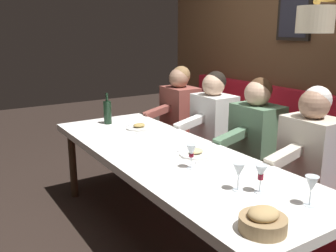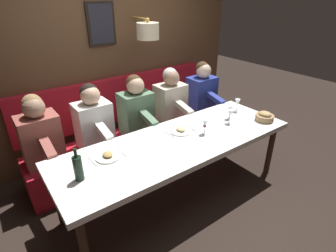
# 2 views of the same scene
# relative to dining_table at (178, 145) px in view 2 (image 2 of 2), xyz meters

# --- Properties ---
(ground_plane) EXTENTS (12.00, 12.00, 0.00)m
(ground_plane) POSITION_rel_dining_table_xyz_m (0.00, 0.00, -0.68)
(ground_plane) COLOR black
(dining_table) EXTENTS (0.90, 2.63, 0.74)m
(dining_table) POSITION_rel_dining_table_xyz_m (0.00, 0.00, 0.00)
(dining_table) COLOR white
(dining_table) RESTS_ON ground_plane
(banquette_bench) EXTENTS (0.52, 2.83, 0.45)m
(banquette_bench) POSITION_rel_dining_table_xyz_m (0.89, 0.00, -0.45)
(banquette_bench) COLOR red
(banquette_bench) RESTS_ON ground_plane
(back_wall_panel) EXTENTS (0.59, 4.03, 2.90)m
(back_wall_panel) POSITION_rel_dining_table_xyz_m (1.46, -0.00, 0.69)
(back_wall_panel) COLOR brown
(back_wall_panel) RESTS_ON ground_plane
(diner_nearest) EXTENTS (0.60, 0.40, 0.79)m
(diner_nearest) POSITION_rel_dining_table_xyz_m (0.88, -1.15, 0.14)
(diner_nearest) COLOR #283893
(diner_nearest) RESTS_ON banquette_bench
(diner_near) EXTENTS (0.60, 0.40, 0.79)m
(diner_near) POSITION_rel_dining_table_xyz_m (0.88, -0.56, 0.14)
(diner_near) COLOR beige
(diner_near) RESTS_ON banquette_bench
(diner_middle) EXTENTS (0.60, 0.40, 0.79)m
(diner_middle) POSITION_rel_dining_table_xyz_m (0.88, -0.01, 0.14)
(diner_middle) COLOR #567A5B
(diner_middle) RESTS_ON banquette_bench
(diner_far) EXTENTS (0.60, 0.40, 0.79)m
(diner_far) POSITION_rel_dining_table_xyz_m (0.88, 0.57, 0.14)
(diner_far) COLOR white
(diner_far) RESTS_ON banquette_bench
(diner_farthest) EXTENTS (0.60, 0.40, 0.79)m
(diner_farthest) POSITION_rel_dining_table_xyz_m (0.88, 1.16, 0.14)
(diner_farthest) COLOR #934C42
(diner_farthest) RESTS_ON banquette_bench
(place_setting_0) EXTENTS (0.24, 0.32, 0.05)m
(place_setting_0) POSITION_rel_dining_table_xyz_m (0.14, -0.14, 0.08)
(place_setting_0) COLOR white
(place_setting_0) RESTS_ON dining_table
(place_setting_1) EXTENTS (0.24, 0.31, 0.05)m
(place_setting_1) POSITION_rel_dining_table_xyz_m (0.14, 0.74, 0.08)
(place_setting_1) COLOR silver
(place_setting_1) RESTS_ON dining_table
(wine_glass_0) EXTENTS (0.07, 0.07, 0.16)m
(wine_glass_0) POSITION_rel_dining_table_xyz_m (0.16, -1.10, 0.18)
(wine_glass_0) COLOR silver
(wine_glass_0) RESTS_ON dining_table
(wine_glass_1) EXTENTS (0.07, 0.07, 0.16)m
(wine_glass_1) POSITION_rel_dining_table_xyz_m (-0.04, -0.33, 0.18)
(wine_glass_1) COLOR silver
(wine_glass_1) RESTS_ON dining_table
(wine_glass_2) EXTENTS (0.07, 0.07, 0.16)m
(wine_glass_2) POSITION_rel_dining_table_xyz_m (-0.02, -0.76, 0.18)
(wine_glass_2) COLOR silver
(wine_glass_2) RESTS_ON dining_table
(wine_glass_3) EXTENTS (0.07, 0.07, 0.16)m
(wine_glass_3) POSITION_rel_dining_table_xyz_m (0.06, -0.85, 0.18)
(wine_glass_3) COLOR silver
(wine_glass_3) RESTS_ON dining_table
(wine_bottle) EXTENTS (0.08, 0.08, 0.30)m
(wine_bottle) POSITION_rel_dining_table_xyz_m (-0.02, 1.07, 0.18)
(wine_bottle) COLOR black
(wine_bottle) RESTS_ON dining_table
(bread_bowl) EXTENTS (0.22, 0.22, 0.12)m
(bread_bowl) POSITION_rel_dining_table_xyz_m (-0.23, -1.15, 0.11)
(bread_bowl) COLOR #9E7F56
(bread_bowl) RESTS_ON dining_table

